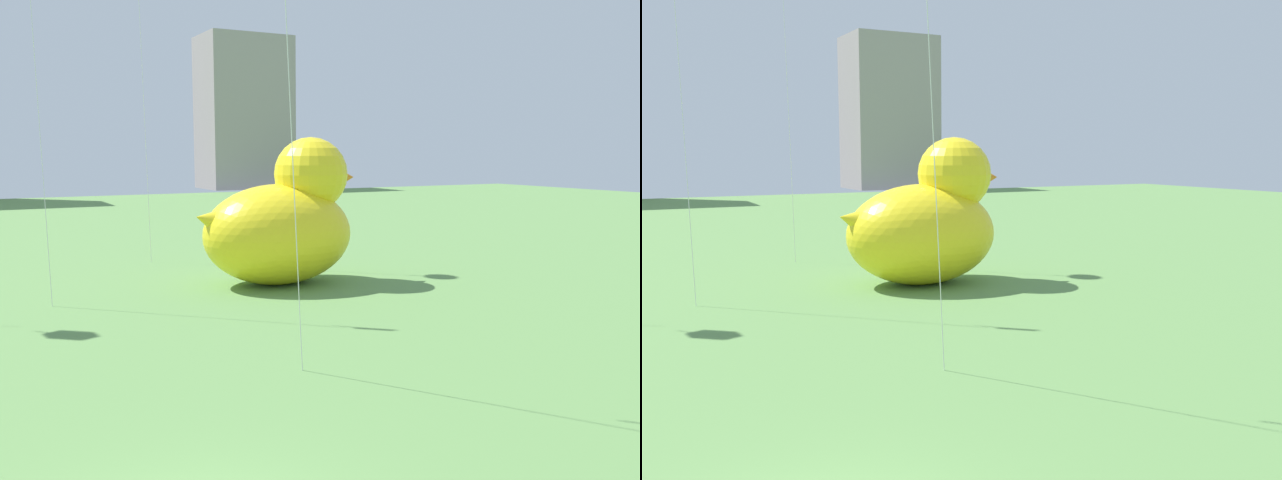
# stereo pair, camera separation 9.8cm
# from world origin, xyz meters

# --- Properties ---
(giant_inflatable_duck) EXTENTS (6.68, 4.29, 5.54)m
(giant_inflatable_duck) POSITION_xyz_m (8.65, 15.38, 2.36)
(giant_inflatable_duck) COLOR yellow
(giant_inflatable_duck) RESTS_ON ground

